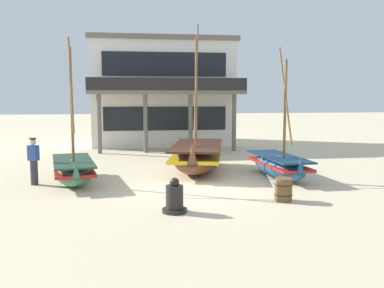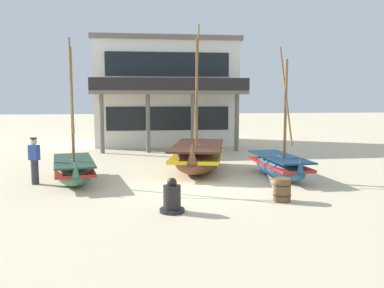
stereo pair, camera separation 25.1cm
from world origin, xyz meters
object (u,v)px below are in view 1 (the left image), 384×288
object	(u,v)px
harbor_building_main	(162,92)
fishing_boat_near_left	(279,165)
fisherman_by_hull	(34,162)
wooden_barrel	(283,190)
fishing_boat_centre_large	(197,156)
fishing_boat_far_right	(73,170)
capstan_winch	(175,199)

from	to	relation	value
harbor_building_main	fishing_boat_near_left	bearing A→B (deg)	-73.78
fisherman_by_hull	wooden_barrel	bearing A→B (deg)	-23.31
fishing_boat_near_left	fishing_boat_centre_large	xyz separation A→B (m)	(-2.94, 1.69, 0.15)
fisherman_by_hull	wooden_barrel	world-z (taller)	fisherman_by_hull
fishing_boat_far_right	wooden_barrel	distance (m)	7.56
fisherman_by_hull	capstan_winch	world-z (taller)	fisherman_by_hull
fishing_boat_far_right	fisherman_by_hull	size ratio (longest dim) A/B	3.12
fisherman_by_hull	fishing_boat_centre_large	bearing A→B (deg)	15.76
fishing_boat_far_right	capstan_winch	distance (m)	5.45
fishing_boat_near_left	capstan_winch	distance (m)	6.17
fishing_boat_near_left	wooden_barrel	distance (m)	3.66
fishing_boat_near_left	harbor_building_main	distance (m)	13.30
fishing_boat_near_left	fisherman_by_hull	xyz separation A→B (m)	(-9.09, -0.05, 0.34)
fishing_boat_near_left	fishing_boat_far_right	world-z (taller)	fishing_boat_far_right
fisherman_by_hull	capstan_winch	size ratio (longest dim) A/B	1.76
fishing_boat_near_left	fishing_boat_centre_large	distance (m)	3.40
fishing_boat_centre_large	fishing_boat_far_right	world-z (taller)	fishing_boat_centre_large
capstan_winch	wooden_barrel	distance (m)	3.46
fishing_boat_near_left	fishing_boat_far_right	distance (m)	7.76
fisherman_by_hull	wooden_barrel	size ratio (longest dim) A/B	2.41
fishing_boat_far_right	fisherman_by_hull	xyz separation A→B (m)	(-1.33, -0.16, 0.34)
harbor_building_main	wooden_barrel	bearing A→B (deg)	-81.04
capstan_winch	wooden_barrel	size ratio (longest dim) A/B	1.37
fishing_boat_centre_large	fisherman_by_hull	size ratio (longest dim) A/B	3.62
fisherman_by_hull	capstan_winch	bearing A→B (deg)	-42.32
wooden_barrel	fishing_boat_far_right	bearing A→B (deg)	151.62
wooden_barrel	capstan_winch	bearing A→B (deg)	-167.35
fisherman_by_hull	harbor_building_main	distance (m)	13.89
fishing_boat_far_right	harbor_building_main	bearing A→B (deg)	71.48
fishing_boat_near_left	fisherman_by_hull	bearing A→B (deg)	-179.71
fishing_boat_near_left	wooden_barrel	bearing A→B (deg)	-107.66
fishing_boat_far_right	harbor_building_main	world-z (taller)	harbor_building_main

